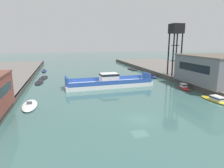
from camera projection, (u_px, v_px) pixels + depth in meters
name	position (u px, v px, depth m)	size (l,w,h in m)	color
ground_plane	(140.00, 119.00, 32.00)	(400.00, 400.00, 0.00)	#3D6660
quay_right	(224.00, 81.00, 59.30)	(28.00, 140.00, 1.38)	slate
chain_ferry	(109.00, 83.00, 54.91)	(24.22, 7.74, 3.70)	silver
moored_boat_near_left	(30.00, 105.00, 38.20)	(3.04, 7.99, 0.98)	white
moored_boat_near_right	(43.00, 78.00, 66.86)	(3.66, 8.52, 0.90)	black
moored_boat_mid_left	(184.00, 87.00, 52.05)	(2.28, 5.67, 1.44)	red
moored_boat_mid_right	(216.00, 99.00, 41.54)	(2.86, 7.85, 1.17)	yellow
moored_boat_far_left	(44.00, 71.00, 81.91)	(2.01, 6.76, 1.06)	navy
moored_boat_far_right	(39.00, 82.00, 59.69)	(2.70, 7.79, 0.92)	black
moored_boat_upstream_a	(152.00, 76.00, 69.62)	(3.46, 7.84, 1.03)	navy
moored_boat_upstream_b	(132.00, 69.00, 86.82)	(3.39, 8.06, 0.92)	black
warehouse_shed	(218.00, 69.00, 52.43)	(15.82, 17.46, 7.35)	slate
crane_tower	(176.00, 34.00, 62.73)	(3.73, 3.73, 16.28)	black
bollard_left_aft	(8.00, 99.00, 36.86)	(0.32, 0.32, 0.71)	black
bollard_right_aft	(208.00, 86.00, 47.48)	(0.32, 0.32, 0.71)	black
bollard_left_far	(11.00, 95.00, 39.44)	(0.32, 0.32, 0.71)	black
bollard_right_far	(201.00, 84.00, 49.61)	(0.32, 0.32, 0.71)	black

